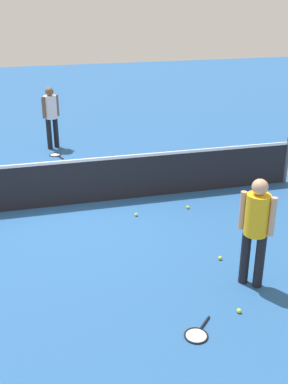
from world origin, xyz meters
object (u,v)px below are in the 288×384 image
at_px(tennis_racket_far_player, 56,155).
at_px(tennis_ball_baseline, 239,311).
at_px(player_near_side, 256,224).
at_px(player_far_side, 51,113).
at_px(tennis_ball_by_net, 188,207).
at_px(tennis_ball_near_player, 136,215).
at_px(tennis_ball_midcourt, 220,258).
at_px(tennis_racket_near_player, 197,334).

distance_m(tennis_racket_far_player, tennis_ball_baseline, 7.61).
bearing_deg(player_near_side, player_far_side, 107.37).
bearing_deg(player_near_side, tennis_ball_by_net, 90.39).
xyz_separation_m(tennis_ball_near_player, tennis_ball_midcourt, (0.95, -1.92, 0.00)).
relative_size(player_far_side, tennis_ball_near_player, 25.76).
bearing_deg(tennis_racket_far_player, player_near_side, -71.00).
bearing_deg(tennis_racket_far_player, tennis_ball_near_player, -73.48).
bearing_deg(tennis_ball_by_net, player_near_side, -89.61).
distance_m(player_near_side, tennis_ball_midcourt, 1.24).
bearing_deg(tennis_ball_near_player, player_near_side, -67.31).
relative_size(tennis_racket_far_player, tennis_ball_by_net, 9.12).
xyz_separation_m(player_far_side, tennis_ball_midcourt, (2.17, -6.71, -0.98)).
distance_m(tennis_racket_far_player, tennis_ball_midcourt, 6.41).
xyz_separation_m(player_near_side, tennis_ball_near_player, (-1.11, 2.66, -0.98)).
relative_size(player_far_side, tennis_racket_near_player, 3.17).
bearing_deg(player_far_side, tennis_ball_by_net, -63.92).
height_order(player_near_side, tennis_ball_midcourt, player_near_side).
distance_m(player_far_side, tennis_racket_far_player, 1.21).
distance_m(tennis_racket_far_player, tennis_ball_near_player, 4.29).
height_order(tennis_racket_near_player, tennis_ball_near_player, tennis_ball_near_player).
bearing_deg(tennis_ball_midcourt, player_near_side, -77.75).
bearing_deg(tennis_racket_near_player, player_far_side, 97.91).
bearing_deg(tennis_ball_baseline, tennis_racket_near_player, -158.71).
height_order(tennis_ball_midcourt, tennis_ball_baseline, same).
bearing_deg(tennis_ball_near_player, tennis_ball_baseline, -78.63).
bearing_deg(tennis_racket_near_player, tennis_ball_by_net, 72.22).
relative_size(tennis_ball_near_player, tennis_ball_by_net, 1.00).
bearing_deg(tennis_racket_far_player, tennis_ball_by_net, -60.24).
bearing_deg(tennis_racket_far_player, tennis_racket_near_player, -81.39).
bearing_deg(tennis_ball_baseline, tennis_racket_far_player, 104.27).
height_order(player_far_side, tennis_ball_near_player, player_far_side).
relative_size(tennis_ball_near_player, tennis_ball_midcourt, 1.00).
bearing_deg(tennis_ball_baseline, tennis_ball_by_net, 82.47).
height_order(player_far_side, tennis_ball_by_net, player_far_side).
bearing_deg(player_near_side, tennis_racket_far_player, 109.00).
bearing_deg(tennis_racket_far_player, tennis_ball_midcourt, -70.19).
distance_m(player_near_side, tennis_ball_near_player, 3.05).
bearing_deg(tennis_ball_baseline, tennis_ball_midcourt, 77.58).
distance_m(player_far_side, tennis_ball_midcourt, 7.12).
height_order(tennis_racket_near_player, tennis_ball_baseline, tennis_ball_baseline).
height_order(tennis_racket_far_player, tennis_ball_by_net, tennis_ball_by_net).
distance_m(player_near_side, tennis_ball_baseline, 1.23).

